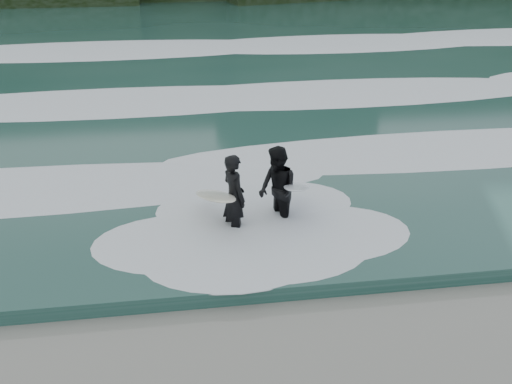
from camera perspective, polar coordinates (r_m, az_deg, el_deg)
sea at (r=36.19m, az=-5.62°, el=13.68°), size 90.00×52.00×0.30m
foam_near at (r=16.84m, az=-1.35°, el=2.65°), size 60.00×3.20×0.20m
foam_mid at (r=23.46m, az=-3.62°, el=8.83°), size 60.00×4.00×0.24m
foam_far at (r=32.21m, az=-5.18°, el=12.98°), size 60.00×4.80×0.30m
surfer_left at (r=13.47m, az=-2.32°, el=-0.43°), size 1.26×2.29×1.90m
surfer_right at (r=13.75m, az=2.06°, el=0.17°), size 1.43×2.08×1.93m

